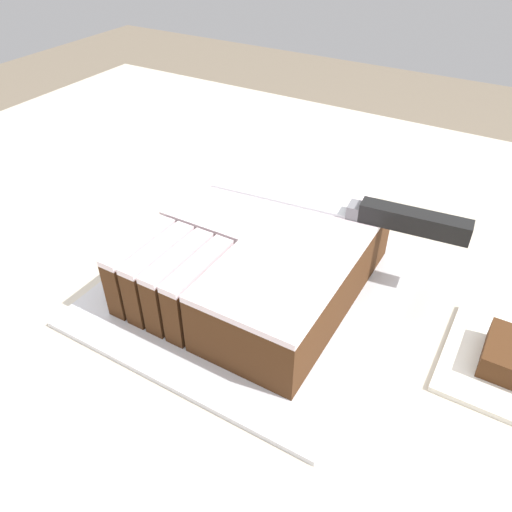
{
  "coord_description": "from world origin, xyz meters",
  "views": [
    {
      "loc": [
        0.26,
        -0.41,
        1.34
      ],
      "look_at": [
        0.03,
        -0.03,
        0.99
      ],
      "focal_mm": 35.0,
      "sensor_mm": 36.0,
      "label": 1
    }
  ],
  "objects": [
    {
      "name": "countertop",
      "position": [
        0.0,
        0.0,
        0.48
      ],
      "size": [
        1.4,
        1.1,
        0.95
      ],
      "color": "beige",
      "rests_on": "ground_plane"
    },
    {
      "name": "cake_board",
      "position": [
        0.03,
        -0.03,
        0.95
      ],
      "size": [
        0.31,
        0.35,
        0.01
      ],
      "color": "silver",
      "rests_on": "countertop"
    },
    {
      "name": "cake",
      "position": [
        0.03,
        -0.02,
        0.99
      ],
      "size": [
        0.23,
        0.26,
        0.07
      ],
      "color": "#472814",
      "rests_on": "cake_board"
    },
    {
      "name": "knife",
      "position": [
        0.15,
        0.06,
        1.04
      ],
      "size": [
        0.3,
        0.05,
        0.02
      ],
      "rotation": [
        0.0,
        0.0,
        3.24
      ],
      "color": "silver",
      "rests_on": "cake"
    }
  ]
}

